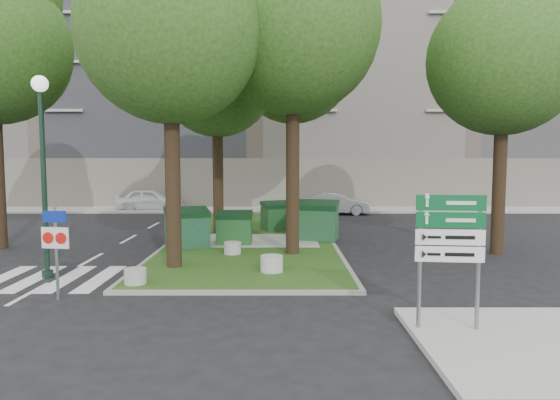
{
  "coord_description": "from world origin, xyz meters",
  "views": [
    {
      "loc": [
        1.57,
        -11.82,
        3.31
      ],
      "look_at": [
        1.58,
        3.2,
        2.0
      ],
      "focal_mm": 32.0,
      "sensor_mm": 36.0,
      "label": 1
    }
  ],
  "objects_px": {
    "tree_median_far": "(295,49)",
    "bollard_mid": "(233,248)",
    "tree_median_near_left": "(173,13)",
    "tree_street_right": "(506,45)",
    "street_lamp": "(43,152)",
    "directional_sign": "(450,240)",
    "dumpster_b": "(234,228)",
    "car_white": "(150,200)",
    "litter_bin": "(299,213)",
    "bollard_right": "(272,264)",
    "dumpster_c": "(278,216)",
    "tree_median_near_right": "(296,10)",
    "bollard_left": "(135,276)",
    "dumpster_d": "(317,221)",
    "traffic_sign_pole": "(56,239)",
    "dumpster_a": "(187,228)",
    "tree_median_mid": "(219,67)",
    "car_silver": "(336,204)"
  },
  "relations": [
    {
      "from": "dumpster_c",
      "to": "traffic_sign_pole",
      "type": "bearing_deg",
      "value": -139.56
    },
    {
      "from": "dumpster_b",
      "to": "car_white",
      "type": "height_order",
      "value": "car_white"
    },
    {
      "from": "tree_median_near_right",
      "to": "dumpster_a",
      "type": "relative_size",
      "value": 6.46
    },
    {
      "from": "bollard_mid",
      "to": "dumpster_b",
      "type": "bearing_deg",
      "value": 93.3
    },
    {
      "from": "traffic_sign_pole",
      "to": "dumpster_b",
      "type": "bearing_deg",
      "value": 72.23
    },
    {
      "from": "street_lamp",
      "to": "directional_sign",
      "type": "height_order",
      "value": "street_lamp"
    },
    {
      "from": "tree_median_near_left",
      "to": "litter_bin",
      "type": "bearing_deg",
      "value": 68.85
    },
    {
      "from": "dumpster_b",
      "to": "bollard_mid",
      "type": "xyz_separation_m",
      "value": [
        0.11,
        -1.95,
        -0.38
      ]
    },
    {
      "from": "tree_median_near_left",
      "to": "bollard_mid",
      "type": "relative_size",
      "value": 18.95
    },
    {
      "from": "tree_median_near_right",
      "to": "bollard_right",
      "type": "distance_m",
      "value": 8.15
    },
    {
      "from": "dumpster_c",
      "to": "directional_sign",
      "type": "xyz_separation_m",
      "value": [
        3.19,
        -12.42,
        1.05
      ]
    },
    {
      "from": "litter_bin",
      "to": "street_lamp",
      "type": "xyz_separation_m",
      "value": [
        -7.33,
        -11.13,
        2.92
      ]
    },
    {
      "from": "tree_median_near_left",
      "to": "car_white",
      "type": "height_order",
      "value": "tree_median_near_left"
    },
    {
      "from": "tree_median_far",
      "to": "car_silver",
      "type": "height_order",
      "value": "tree_median_far"
    },
    {
      "from": "bollard_left",
      "to": "litter_bin",
      "type": "xyz_separation_m",
      "value": [
        4.6,
        12.26,
        0.2
      ]
    },
    {
      "from": "bollard_right",
      "to": "directional_sign",
      "type": "distance_m",
      "value": 5.86
    },
    {
      "from": "tree_median_near_right",
      "to": "dumpster_d",
      "type": "relative_size",
      "value": 6.19
    },
    {
      "from": "tree_median_near_right",
      "to": "car_white",
      "type": "xyz_separation_m",
      "value": [
        -8.42,
        13.89,
        -7.31
      ]
    },
    {
      "from": "dumpster_c",
      "to": "litter_bin",
      "type": "relative_size",
      "value": 2.05
    },
    {
      "from": "tree_street_right",
      "to": "directional_sign",
      "type": "relative_size",
      "value": 4.03
    },
    {
      "from": "bollard_left",
      "to": "car_white",
      "type": "distance_m",
      "value": 18.46
    },
    {
      "from": "tree_median_near_left",
      "to": "tree_median_near_right",
      "type": "height_order",
      "value": "tree_median_near_right"
    },
    {
      "from": "directional_sign",
      "to": "car_silver",
      "type": "height_order",
      "value": "directional_sign"
    },
    {
      "from": "dumpster_d",
      "to": "street_lamp",
      "type": "height_order",
      "value": "street_lamp"
    },
    {
      "from": "tree_median_near_left",
      "to": "street_lamp",
      "type": "height_order",
      "value": "tree_median_near_left"
    },
    {
      "from": "tree_median_far",
      "to": "directional_sign",
      "type": "height_order",
      "value": "tree_median_far"
    },
    {
      "from": "tree_median_mid",
      "to": "car_white",
      "type": "height_order",
      "value": "tree_median_mid"
    },
    {
      "from": "dumpster_d",
      "to": "traffic_sign_pole",
      "type": "relative_size",
      "value": 0.84
    },
    {
      "from": "bollard_right",
      "to": "directional_sign",
      "type": "height_order",
      "value": "directional_sign"
    },
    {
      "from": "bollard_right",
      "to": "traffic_sign_pole",
      "type": "bearing_deg",
      "value": -154.15
    },
    {
      "from": "tree_median_far",
      "to": "bollard_mid",
      "type": "bearing_deg",
      "value": -106.38
    },
    {
      "from": "tree_median_near_left",
      "to": "dumpster_c",
      "type": "relative_size",
      "value": 6.47
    },
    {
      "from": "bollard_right",
      "to": "bollard_mid",
      "type": "xyz_separation_m",
      "value": [
        -1.33,
        2.52,
        -0.02
      ]
    },
    {
      "from": "tree_median_near_right",
      "to": "car_silver",
      "type": "distance_m",
      "value": 14.35
    },
    {
      "from": "street_lamp",
      "to": "traffic_sign_pole",
      "type": "bearing_deg",
      "value": -60.09
    },
    {
      "from": "tree_median_near_right",
      "to": "tree_median_mid",
      "type": "bearing_deg",
      "value": 123.69
    },
    {
      "from": "tree_median_near_right",
      "to": "tree_street_right",
      "type": "distance_m",
      "value": 7.09
    },
    {
      "from": "bollard_mid",
      "to": "traffic_sign_pole",
      "type": "height_order",
      "value": "traffic_sign_pole"
    },
    {
      "from": "tree_street_right",
      "to": "bollard_mid",
      "type": "height_order",
      "value": "tree_street_right"
    },
    {
      "from": "bollard_right",
      "to": "bollard_mid",
      "type": "distance_m",
      "value": 2.85
    },
    {
      "from": "tree_median_near_left",
      "to": "tree_street_right",
      "type": "bearing_deg",
      "value": 13.39
    },
    {
      "from": "street_lamp",
      "to": "car_white",
      "type": "relative_size",
      "value": 1.37
    },
    {
      "from": "tree_median_near_left",
      "to": "dumpster_a",
      "type": "bearing_deg",
      "value": 95.24
    },
    {
      "from": "dumpster_a",
      "to": "dumpster_b",
      "type": "distance_m",
      "value": 1.76
    },
    {
      "from": "litter_bin",
      "to": "car_white",
      "type": "bearing_deg",
      "value": 147.31
    },
    {
      "from": "dumpster_b",
      "to": "bollard_right",
      "type": "height_order",
      "value": "dumpster_b"
    },
    {
      "from": "tree_median_near_left",
      "to": "tree_median_far",
      "type": "height_order",
      "value": "tree_median_far"
    },
    {
      "from": "bollard_left",
      "to": "tree_street_right",
      "type": "bearing_deg",
      "value": 22.24
    },
    {
      "from": "car_white",
      "to": "tree_median_far",
      "type": "bearing_deg",
      "value": -130.43
    },
    {
      "from": "dumpster_a",
      "to": "dumpster_c",
      "type": "bearing_deg",
      "value": 32.88
    }
  ]
}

